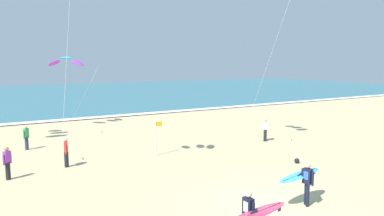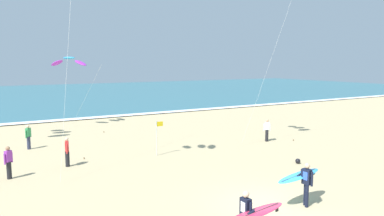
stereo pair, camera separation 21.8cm
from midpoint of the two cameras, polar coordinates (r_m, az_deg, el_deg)
ground_plane at (r=14.63m, az=13.18°, el=-15.15°), size 160.00×160.00×0.00m
ocean_water at (r=66.15m, az=-21.80°, el=1.94°), size 160.00×60.00×0.08m
shoreline_foam at (r=37.16m, az=-15.11°, el=-1.45°), size 160.00×1.37×0.01m
surfer_lead at (r=11.27m, az=9.66°, el=-16.27°), size 2.24×0.92×1.71m
surfer_trailing at (r=14.85m, az=17.56°, el=-10.63°), size 2.41×1.06×1.71m
kite_arc_cobalt_high at (r=32.45m, az=-18.76°, el=7.03°), size 3.31×5.28×6.03m
bystander_purple_top at (r=19.29m, az=-26.83°, el=-7.70°), size 0.40×0.36×1.59m
bystander_red_top at (r=20.32m, az=-18.93°, el=-6.58°), size 0.25×0.49×1.59m
bystander_green_top at (r=25.24m, az=-24.32°, el=-4.19°), size 0.38×0.37×1.59m
bystander_white_top at (r=25.86m, az=12.06°, el=-3.44°), size 0.40×0.35×1.59m
lifeguard_flag at (r=21.50m, az=-5.22°, el=-4.23°), size 0.45×0.05×2.10m
beach_ball at (r=20.82m, az=16.76°, el=-8.08°), size 0.28×0.28×0.28m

